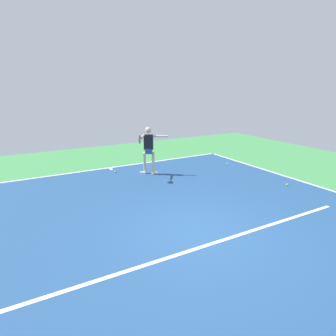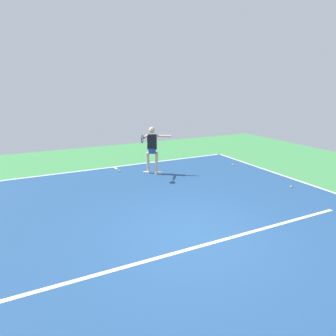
{
  "view_description": "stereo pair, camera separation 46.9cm",
  "coord_description": "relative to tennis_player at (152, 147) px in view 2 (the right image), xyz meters",
  "views": [
    {
      "loc": [
        3.66,
        4.96,
        3.29
      ],
      "look_at": [
        -0.53,
        -2.43,
        0.9
      ],
      "focal_mm": 31.3,
      "sensor_mm": 36.0,
      "label": 1
    },
    {
      "loc": [
        3.25,
        5.18,
        3.29
      ],
      "look_at": [
        -0.53,
        -2.43,
        0.9
      ],
      "focal_mm": 31.3,
      "sensor_mm": 36.0,
      "label": 2
    }
  ],
  "objects": [
    {
      "name": "ground_plane",
      "position": [
        1.05,
        4.82,
        -1.06
      ],
      "size": [
        22.12,
        22.12,
        0.0
      ],
      "primitive_type": "plane",
      "color": "#428E4C"
    },
    {
      "name": "court_surface",
      "position": [
        1.05,
        4.82,
        -1.06
      ],
      "size": [
        10.89,
        12.98,
        0.0
      ],
      "primitive_type": "cube",
      "color": "navy",
      "rests_on": "ground_plane"
    },
    {
      "name": "court_line_baseline_near",
      "position": [
        1.05,
        -1.62,
        -1.06
      ],
      "size": [
        10.89,
        0.1,
        0.01
      ],
      "primitive_type": "cube",
      "color": "white",
      "rests_on": "ground_plane"
    },
    {
      "name": "court_line_service",
      "position": [
        1.05,
        5.34,
        -1.06
      ],
      "size": [
        8.17,
        0.1,
        0.01
      ],
      "primitive_type": "cube",
      "color": "white",
      "rests_on": "ground_plane"
    },
    {
      "name": "court_line_centre_mark",
      "position": [
        1.05,
        -1.42,
        -1.06
      ],
      "size": [
        0.1,
        0.3,
        0.01
      ],
      "primitive_type": "cube",
      "color": "white",
      "rests_on": "ground_plane"
    },
    {
      "name": "tennis_player",
      "position": [
        0.0,
        0.0,
        0.0
      ],
      "size": [
        1.38,
        1.04,
        1.83
      ],
      "rotation": [
        0.0,
        0.0,
        -0.59
      ],
      "color": "beige",
      "rests_on": "ground_plane"
    },
    {
      "name": "tennis_ball_centre_court",
      "position": [
        -3.58,
        0.39,
        -1.03
      ],
      "size": [
        0.07,
        0.07,
        0.07
      ],
      "primitive_type": "sphere",
      "color": "yellow",
      "rests_on": "ground_plane"
    },
    {
      "name": "tennis_ball_near_player",
      "position": [
        -3.52,
        3.55,
        -1.03
      ],
      "size": [
        0.07,
        0.07,
        0.07
      ],
      "primitive_type": "sphere",
      "color": "yellow",
      "rests_on": "ground_plane"
    },
    {
      "name": "tennis_ball_near_service_line",
      "position": [
        1.07,
        -0.84,
        -1.03
      ],
      "size": [
        0.07,
        0.07,
        0.07
      ],
      "primitive_type": "sphere",
      "color": "#CCE033",
      "rests_on": "ground_plane"
    }
  ]
}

